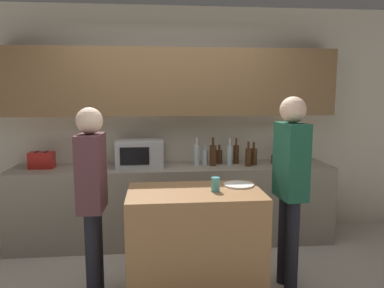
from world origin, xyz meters
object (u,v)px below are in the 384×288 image
Objects in this scene: potted_plant at (277,147)px; bottle_6 at (248,157)px; plate_on_island at (239,185)px; bottle_4 at (229,155)px; bottle_2 at (213,155)px; person_left at (291,176)px; toaster at (42,160)px; microwave at (140,153)px; bottle_5 at (236,154)px; bottle_7 at (254,156)px; bottle_1 at (205,157)px; bottle_3 at (219,156)px; bottle_0 at (197,155)px; cup_0 at (216,184)px; person_center at (92,189)px.

potted_plant is 1.40× the size of bottle_6.
bottle_4 is at bearing 82.72° from plate_on_island.
person_left is (0.50, -1.12, -0.00)m from bottle_2.
toaster is 2.25m from plate_on_island.
plate_on_island is at bearing -51.60° from microwave.
bottle_5 is (0.29, 0.10, -0.01)m from bottle_2.
bottle_2 reaches higher than bottle_7.
person_left is (0.44, -0.05, 0.08)m from plate_on_island.
bottle_1 is at bearing -174.49° from bottle_5.
bottle_3 is at bearing 148.25° from bottle_6.
bottle_0 reaches higher than toaster.
bottle_4 is at bearing -0.25° from toaster.
cup_0 is at bearing -106.22° from bottle_4.
bottle_0 is 0.19× the size of person_left.
bottle_1 reaches higher than bottle_3.
bottle_5 reaches higher than bottle_3.
bottle_5 is at bearing 2.69° from microwave.
bottle_5 is 1.19m from plate_on_island.
bottle_1 is 0.80× the size of bottle_6.
person_left reaches higher than potted_plant.
bottle_6 is 1.90m from person_center.
microwave is 2.30× the size of bottle_1.
bottle_3 is 0.74× the size of bottle_4.
person_left is at bearing -41.41° from microwave.
bottle_4 is 0.19× the size of person_center.
toaster is at bearing -178.04° from bottle_3.
bottle_2 is at bearing 93.13° from plate_on_island.
bottle_3 is 0.79× the size of bottle_6.
bottle_5 is at bearing 5.51° from bottle_1.
bottle_1 is at bearing 97.06° from plate_on_island.
bottle_7 is at bearing -1.97° from microwave.
bottle_2 is 0.31m from bottle_5.
bottle_3 is 0.74× the size of bottle_5.
potted_plant reaches higher than toaster.
person_left is at bearing -63.91° from bottle_1.
toaster is at bearing 58.93° from person_left.
bottle_7 is 1.12m from person_left.
potted_plant is at bearing 8.96° from bottle_7.
bottle_0 is at bearing -178.86° from potted_plant.
potted_plant is 0.57m from bottle_4.
bottle_5 reaches higher than bottle_1.
person_left is at bearing 9.46° from cup_0.
bottle_5 reaches higher than cup_0.
bottle_2 is 1.07× the size of bottle_4.
plate_on_island is 0.45m from person_left.
person_center is at bearing -134.62° from bottle_3.
bottle_1 is at bearing 1.28° from microwave.
bottle_0 is at bearing -171.61° from bottle_5.
person_left is at bearing -6.79° from plate_on_island.
bottle_5 is at bearing 1.33° from toaster.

